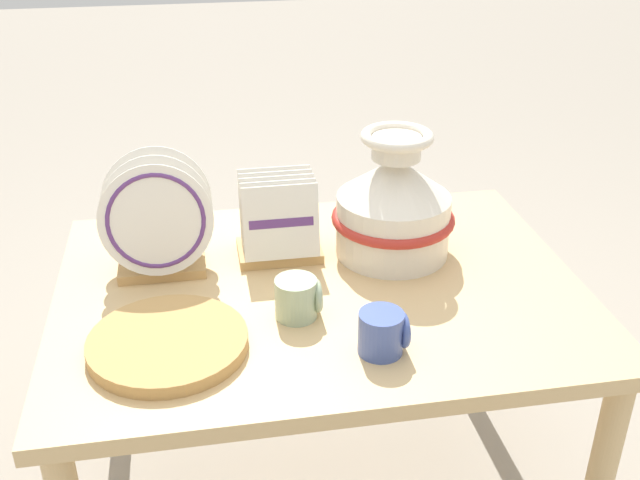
{
  "coord_description": "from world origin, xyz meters",
  "views": [
    {
      "loc": [
        -0.24,
        -1.37,
        1.49
      ],
      "look_at": [
        0.0,
        0.0,
        0.76
      ],
      "focal_mm": 42.0,
      "sensor_mm": 36.0,
      "label": 1
    }
  ],
  "objects_px": {
    "mug_cobalt_glaze": "(383,332)",
    "mug_sage_glaze": "(298,298)",
    "ceramic_vase": "(394,204)",
    "dish_rack_round_plates": "(158,226)",
    "dish_rack_square_plates": "(279,226)",
    "wicker_charger_stack": "(168,343)"
  },
  "relations": [
    {
      "from": "mug_cobalt_glaze",
      "to": "mug_sage_glaze",
      "type": "bearing_deg",
      "value": 133.44
    },
    {
      "from": "ceramic_vase",
      "to": "wicker_charger_stack",
      "type": "bearing_deg",
      "value": -149.89
    },
    {
      "from": "ceramic_vase",
      "to": "mug_cobalt_glaze",
      "type": "relative_size",
      "value": 3.2
    },
    {
      "from": "dish_rack_round_plates",
      "to": "mug_sage_glaze",
      "type": "relative_size",
      "value": 2.85
    },
    {
      "from": "ceramic_vase",
      "to": "dish_rack_round_plates",
      "type": "distance_m",
      "value": 0.53
    },
    {
      "from": "mug_cobalt_glaze",
      "to": "mug_sage_glaze",
      "type": "distance_m",
      "value": 0.2
    },
    {
      "from": "ceramic_vase",
      "to": "wicker_charger_stack",
      "type": "distance_m",
      "value": 0.6
    },
    {
      "from": "mug_sage_glaze",
      "to": "wicker_charger_stack",
      "type": "bearing_deg",
      "value": -164.97
    },
    {
      "from": "dish_rack_square_plates",
      "to": "mug_cobalt_glaze",
      "type": "bearing_deg",
      "value": -70.46
    },
    {
      "from": "ceramic_vase",
      "to": "dish_rack_square_plates",
      "type": "bearing_deg",
      "value": 172.78
    },
    {
      "from": "ceramic_vase",
      "to": "mug_sage_glaze",
      "type": "height_order",
      "value": "ceramic_vase"
    },
    {
      "from": "wicker_charger_stack",
      "to": "mug_cobalt_glaze",
      "type": "xyz_separation_m",
      "value": [
        0.4,
        -0.08,
        0.03
      ]
    },
    {
      "from": "ceramic_vase",
      "to": "mug_sage_glaze",
      "type": "xyz_separation_m",
      "value": [
        -0.25,
        -0.23,
        -0.08
      ]
    },
    {
      "from": "wicker_charger_stack",
      "to": "mug_sage_glaze",
      "type": "distance_m",
      "value": 0.27
    },
    {
      "from": "dish_rack_round_plates",
      "to": "mug_cobalt_glaze",
      "type": "bearing_deg",
      "value": -42.53
    },
    {
      "from": "dish_rack_square_plates",
      "to": "wicker_charger_stack",
      "type": "height_order",
      "value": "dish_rack_square_plates"
    },
    {
      "from": "mug_cobalt_glaze",
      "to": "dish_rack_square_plates",
      "type": "bearing_deg",
      "value": 109.54
    },
    {
      "from": "dish_rack_round_plates",
      "to": "dish_rack_square_plates",
      "type": "relative_size",
      "value": 1.38
    },
    {
      "from": "ceramic_vase",
      "to": "dish_rack_square_plates",
      "type": "distance_m",
      "value": 0.27
    },
    {
      "from": "ceramic_vase",
      "to": "mug_cobalt_glaze",
      "type": "bearing_deg",
      "value": -107.19
    },
    {
      "from": "dish_rack_square_plates",
      "to": "mug_cobalt_glaze",
      "type": "xyz_separation_m",
      "value": [
        0.14,
        -0.41,
        -0.03
      ]
    },
    {
      "from": "dish_rack_square_plates",
      "to": "ceramic_vase",
      "type": "bearing_deg",
      "value": -7.22
    }
  ]
}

